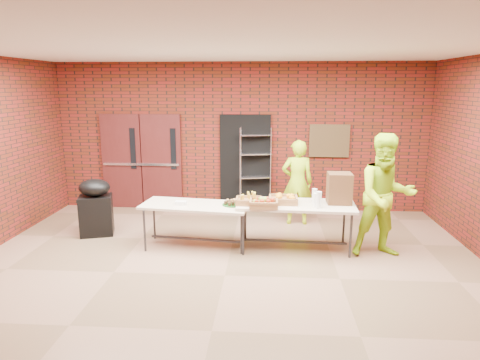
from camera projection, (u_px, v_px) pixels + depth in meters
name	position (u px, v px, depth m)	size (l,w,h in m)	color
room	(224.00, 168.00, 5.87)	(8.08, 7.08, 3.28)	brown
double_doors	(142.00, 162.00, 9.48)	(1.78, 0.12, 2.10)	#431413
dark_doorway	(245.00, 163.00, 9.35)	(1.10, 0.06, 2.10)	black
bronze_plaque	(329.00, 141.00, 9.12)	(0.85, 0.04, 0.70)	#47321C
wire_rack	(256.00, 170.00, 9.23)	(0.67, 0.22, 1.83)	silver
table_left	(195.00, 208.00, 7.23)	(1.89, 0.97, 0.74)	beige
table_right	(296.00, 208.00, 7.08)	(1.97, 0.90, 0.79)	beige
basket_bananas	(249.00, 201.00, 7.04)	(0.42, 0.33, 0.13)	#96663C
basket_oranges	(283.00, 199.00, 7.08)	(0.47, 0.36, 0.15)	#96663C
basket_apples	(264.00, 203.00, 6.88)	(0.45, 0.35, 0.14)	#96663C
muffin_tray	(233.00, 203.00, 7.16)	(0.35, 0.35, 0.09)	#144C17
napkin_box	(181.00, 203.00, 7.17)	(0.19, 0.13, 0.06)	white
coffee_dispenser	(339.00, 188.00, 7.04)	(0.39, 0.35, 0.51)	#4F2F1B
cup_stack_front	(316.00, 200.00, 6.88)	(0.07, 0.07, 0.22)	white
cup_stack_mid	(319.00, 200.00, 6.79)	(0.09, 0.09, 0.27)	white
cup_stack_back	(314.00, 196.00, 7.06)	(0.08, 0.08, 0.25)	white
covered_grill	(96.00, 207.00, 7.84)	(0.69, 0.62, 1.05)	black
volunteer_woman	(297.00, 182.00, 8.40)	(0.61, 0.40, 1.68)	#AADC18
volunteer_man	(385.00, 196.00, 6.76)	(0.96, 0.75, 1.98)	#AADC18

